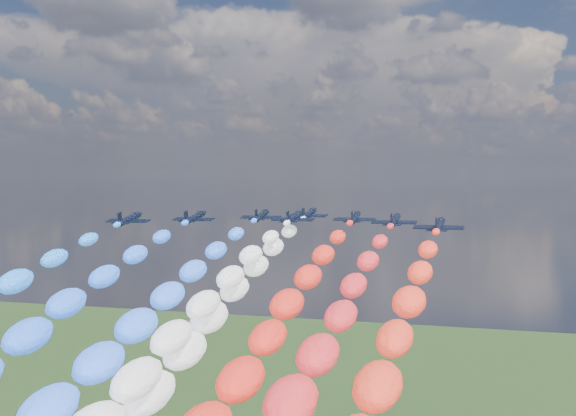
% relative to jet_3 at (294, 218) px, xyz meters
% --- Properties ---
extents(jet_0, '(8.25, 11.11, 4.06)m').
position_rel_jet_3_xyz_m(jet_0, '(-27.47, -13.15, 0.00)').
color(jet_0, black).
extents(jet_1, '(8.21, 11.08, 4.06)m').
position_rel_jet_3_xyz_m(jet_1, '(-18.24, -4.66, 0.00)').
color(jet_1, black).
extents(jet_2, '(8.48, 11.27, 4.06)m').
position_rel_jet_3_xyz_m(jet_2, '(-8.34, 5.54, 0.00)').
color(jet_2, black).
extents(trail_2, '(6.99, 132.33, 43.88)m').
position_rel_jet_3_xyz_m(trail_2, '(-8.34, -61.58, -19.19)').
color(trail_2, '#3169FF').
extents(jet_3, '(8.01, 10.94, 4.06)m').
position_rel_jet_3_xyz_m(jet_3, '(0.00, 0.00, 0.00)').
color(jet_3, black).
extents(jet_4, '(8.30, 11.14, 4.06)m').
position_rel_jet_3_xyz_m(jet_4, '(-1.07, 14.52, 0.00)').
color(jet_4, black).
extents(trail_4, '(6.99, 132.33, 43.88)m').
position_rel_jet_3_xyz_m(trail_4, '(-1.07, -52.60, -19.19)').
color(trail_4, white).
extents(jet_5, '(8.63, 11.37, 4.06)m').
position_rel_jet_3_xyz_m(jet_5, '(10.99, 3.64, 0.00)').
color(jet_5, black).
extents(jet_6, '(8.12, 11.02, 4.06)m').
position_rel_jet_3_xyz_m(jet_6, '(19.61, -3.09, 0.00)').
color(jet_6, black).
extents(jet_7, '(8.02, 10.94, 4.06)m').
position_rel_jet_3_xyz_m(jet_7, '(28.62, -14.44, 0.00)').
color(jet_7, black).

